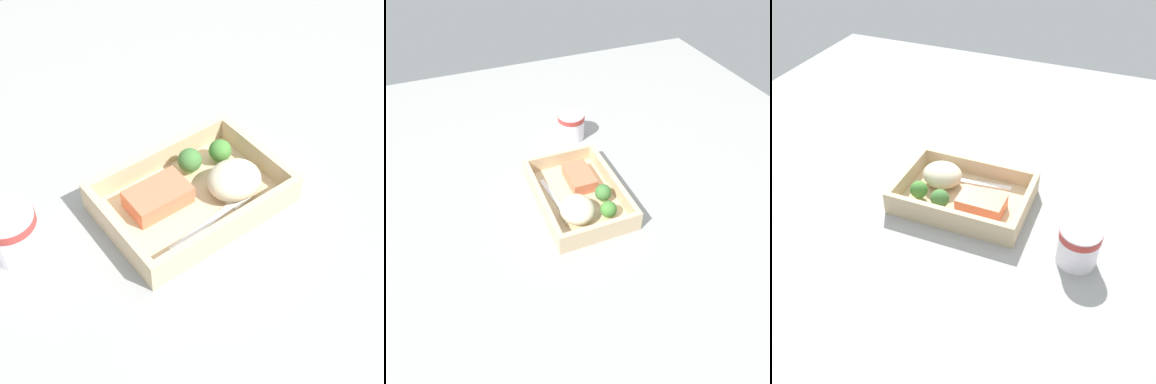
# 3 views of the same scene
# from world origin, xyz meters

# --- Properties ---
(ground_plane) EXTENTS (1.60, 1.60, 0.02)m
(ground_plane) POSITION_xyz_m (0.00, 0.00, -0.01)
(ground_plane) COLOR gray
(takeout_tray) EXTENTS (0.28, 0.19, 0.01)m
(takeout_tray) POSITION_xyz_m (0.00, 0.00, 0.01)
(takeout_tray) COLOR #CAAF87
(takeout_tray) RESTS_ON ground_plane
(tray_rim) EXTENTS (0.28, 0.19, 0.04)m
(tray_rim) POSITION_xyz_m (0.00, 0.00, 0.03)
(tray_rim) COLOR #CAAF87
(tray_rim) RESTS_ON takeout_tray
(salmon_fillet) EXTENTS (0.10, 0.06, 0.03)m
(salmon_fillet) POSITION_xyz_m (-0.05, 0.02, 0.03)
(salmon_fillet) COLOR #DF6C4A
(salmon_fillet) RESTS_ON takeout_tray
(mashed_potatoes) EXTENTS (0.09, 0.08, 0.05)m
(mashed_potatoes) POSITION_xyz_m (0.06, -0.03, 0.04)
(mashed_potatoes) COLOR beige
(mashed_potatoes) RESTS_ON takeout_tray
(broccoli_floret_1) EXTENTS (0.04, 0.04, 0.04)m
(broccoli_floret_1) POSITION_xyz_m (0.09, 0.04, 0.04)
(broccoli_floret_1) COLOR #7E9C57
(broccoli_floret_1) RESTS_ON takeout_tray
(broccoli_floret_2) EXTENTS (0.04, 0.04, 0.04)m
(broccoli_floret_2) POSITION_xyz_m (0.03, 0.05, 0.04)
(broccoli_floret_2) COLOR #83A764
(broccoli_floret_2) RESTS_ON takeout_tray
(fork) EXTENTS (0.16, 0.04, 0.00)m
(fork) POSITION_xyz_m (0.00, -0.05, 0.01)
(fork) COLOR white
(fork) RESTS_ON takeout_tray
(paper_cup) EXTENTS (0.08, 0.08, 0.08)m
(paper_cup) POSITION_xyz_m (-0.26, 0.08, 0.04)
(paper_cup) COLOR white
(paper_cup) RESTS_ON ground_plane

